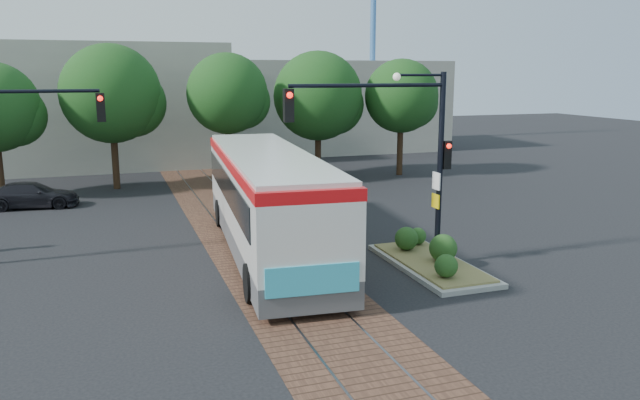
{
  "coord_description": "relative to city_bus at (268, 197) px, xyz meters",
  "views": [
    {
      "loc": [
        -4.92,
        -18.12,
        6.23
      ],
      "look_at": [
        2.37,
        3.02,
        1.6
      ],
      "focal_mm": 35.0,
      "sensor_mm": 36.0,
      "label": 1
    }
  ],
  "objects": [
    {
      "name": "ground",
      "position": [
        -0.27,
        -2.49,
        -1.97
      ],
      "size": [
        120.0,
        120.0,
        0.0
      ],
      "primitive_type": "plane",
      "color": "black",
      "rests_on": "ground"
    },
    {
      "name": "trackbed",
      "position": [
        -0.27,
        1.51,
        -1.96
      ],
      "size": [
        3.6,
        40.0,
        0.02
      ],
      "color": "brown",
      "rests_on": "ground"
    },
    {
      "name": "tree_row",
      "position": [
        0.94,
        13.93,
        2.88
      ],
      "size": [
        26.4,
        5.6,
        7.67
      ],
      "color": "#382314",
      "rests_on": "ground"
    },
    {
      "name": "warehouses",
      "position": [
        -0.79,
        26.26,
        1.85
      ],
      "size": [
        40.0,
        13.0,
        8.0
      ],
      "color": "#ADA899",
      "rests_on": "ground"
    },
    {
      "name": "crane",
      "position": [
        17.73,
        31.51,
        8.92
      ],
      "size": [
        8.0,
        0.5,
        18.0
      ],
      "color": "#3F72B2",
      "rests_on": "ground"
    },
    {
      "name": "city_bus",
      "position": [
        0.0,
        0.0,
        0.0
      ],
      "size": [
        3.88,
        13.37,
        3.53
      ],
      "rotation": [
        0.0,
        0.0,
        -0.08
      ],
      "color": "#4A4A4D",
      "rests_on": "ground"
    },
    {
      "name": "traffic_island",
      "position": [
        4.55,
        -3.39,
        -1.64
      ],
      "size": [
        2.2,
        5.2,
        1.13
      ],
      "color": "gray",
      "rests_on": "ground"
    },
    {
      "name": "signal_pole_main",
      "position": [
        3.6,
        -3.3,
        2.19
      ],
      "size": [
        5.49,
        0.46,
        6.0
      ],
      "color": "black",
      "rests_on": "ground"
    },
    {
      "name": "parked_car",
      "position": [
        -8.59,
        10.57,
        -1.37
      ],
      "size": [
        4.25,
        2.07,
        1.19
      ],
      "primitive_type": "imported",
      "rotation": [
        0.0,
        0.0,
        1.47
      ],
      "color": "black",
      "rests_on": "ground"
    }
  ]
}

